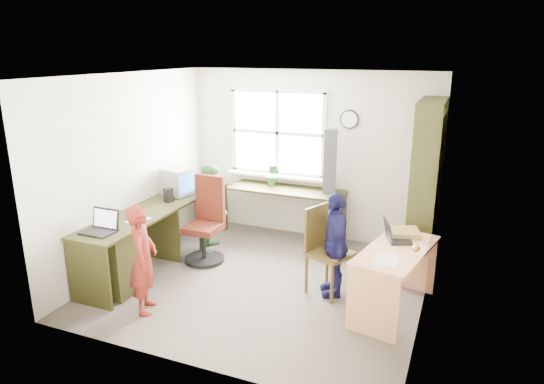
# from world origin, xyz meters

# --- Properties ---
(room) EXTENTS (3.64, 3.44, 2.44)m
(room) POSITION_xyz_m (0.01, 0.10, 1.22)
(room) COLOR #484038
(room) RESTS_ON ground
(l_desk) EXTENTS (2.38, 2.95, 0.75)m
(l_desk) POSITION_xyz_m (-1.31, -0.28, 0.46)
(l_desk) COLOR #2F2F13
(l_desk) RESTS_ON ground
(right_desk) EXTENTS (0.79, 1.30, 0.70)m
(right_desk) POSITION_xyz_m (1.51, -0.08, 0.51)
(right_desk) COLOR #EBA475
(right_desk) RESTS_ON ground
(bookshelf) EXTENTS (0.30, 1.02, 2.10)m
(bookshelf) POSITION_xyz_m (1.65, 1.19, 1.00)
(bookshelf) COLOR #2F2F13
(bookshelf) RESTS_ON ground
(swivel_chair) EXTENTS (0.52, 0.52, 1.11)m
(swivel_chair) POSITION_xyz_m (-0.96, 0.34, 0.48)
(swivel_chair) COLOR black
(swivel_chair) RESTS_ON ground
(wooden_chair) EXTENTS (0.57, 0.57, 0.99)m
(wooden_chair) POSITION_xyz_m (0.71, 0.09, 0.54)
(wooden_chair) COLOR #4C3E19
(wooden_chair) RESTS_ON ground
(crt_monitor) EXTENTS (0.45, 0.42, 0.37)m
(crt_monitor) POSITION_xyz_m (-1.52, 0.59, 0.94)
(crt_monitor) COLOR #9C9A9F
(crt_monitor) RESTS_ON l_desk
(laptop_left) EXTENTS (0.35, 0.29, 0.24)m
(laptop_left) POSITION_xyz_m (-1.53, -0.92, 0.81)
(laptop_left) COLOR black
(laptop_left) RESTS_ON l_desk
(laptop_right) EXTENTS (0.37, 0.40, 0.23)m
(laptop_right) POSITION_xyz_m (1.45, 0.16, 0.75)
(laptop_right) COLOR black
(laptop_right) RESTS_ON right_desk
(speaker_a) EXTENTS (0.11, 0.11, 0.19)m
(speaker_a) POSITION_xyz_m (-1.46, 0.26, 0.84)
(speaker_a) COLOR black
(speaker_a) RESTS_ON l_desk
(speaker_b) EXTENTS (0.11, 0.11, 0.19)m
(speaker_b) POSITION_xyz_m (-1.52, 0.82, 0.84)
(speaker_b) COLOR black
(speaker_b) RESTS_ON l_desk
(cd_tower) EXTENTS (0.21, 0.20, 0.89)m
(cd_tower) POSITION_xyz_m (0.36, 1.48, 1.19)
(cd_tower) COLOR black
(cd_tower) RESTS_ON l_desk
(game_box) EXTENTS (0.39, 0.39, 0.06)m
(game_box) POSITION_xyz_m (1.53, 0.35, 0.73)
(game_box) COLOR red
(game_box) RESTS_ON right_desk
(paper_a) EXTENTS (0.22, 0.29, 0.00)m
(paper_a) POSITION_xyz_m (-1.39, -0.47, 0.75)
(paper_a) COLOR beige
(paper_a) RESTS_ON l_desk
(paper_b) EXTENTS (0.22, 0.32, 0.00)m
(paper_b) POSITION_xyz_m (1.47, -0.39, 0.70)
(paper_b) COLOR beige
(paper_b) RESTS_ON right_desk
(potted_plant) EXTENTS (0.20, 0.17, 0.32)m
(potted_plant) POSITION_xyz_m (-0.49, 1.48, 0.91)
(potted_plant) COLOR #2C702E
(potted_plant) RESTS_ON l_desk
(person_red) EXTENTS (0.44, 0.51, 1.17)m
(person_red) POSITION_xyz_m (-0.90, -1.06, 0.58)
(person_red) COLOR maroon
(person_red) RESTS_ON ground
(person_green) EXTENTS (0.57, 0.67, 1.20)m
(person_green) POSITION_xyz_m (-1.05, 0.69, 0.60)
(person_green) COLOR #327E33
(person_green) RESTS_ON ground
(person_navy) EXTENTS (0.54, 0.76, 1.20)m
(person_navy) POSITION_xyz_m (0.84, 0.05, 0.60)
(person_navy) COLOR #151543
(person_navy) RESTS_ON ground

